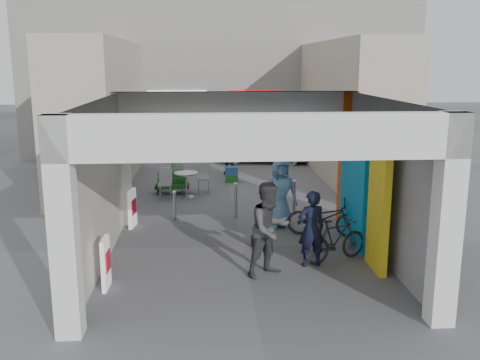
{
  "coord_description": "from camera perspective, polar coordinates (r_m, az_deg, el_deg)",
  "views": [
    {
      "loc": [
        -0.85,
        -11.93,
        4.23
      ],
      "look_at": [
        0.03,
        1.0,
        1.38
      ],
      "focal_mm": 40.0,
      "sensor_mm": 36.0,
      "label": 1
    }
  ],
  "objects": [
    {
      "name": "far_building",
      "position": [
        25.94,
        -2.06,
        11.87
      ],
      "size": [
        18.0,
        4.08,
        8.0
      ],
      "color": "white",
      "rests_on": "ground"
    },
    {
      "name": "white_van",
      "position": [
        23.21,
        2.34,
        3.63
      ],
      "size": [
        4.31,
        2.42,
        1.38
      ],
      "primitive_type": "imported",
      "rotation": [
        0.0,
        0.0,
        1.37
      ],
      "color": "white",
      "rests_on": "ground"
    },
    {
      "name": "produce_stand",
      "position": [
        17.8,
        -7.25,
        -0.48
      ],
      "size": [
        1.12,
        0.6,
        0.73
      ],
      "rotation": [
        0.0,
        0.0,
        -0.18
      ],
      "color": "black",
      "rests_on": "ground"
    },
    {
      "name": "bollard_right",
      "position": [
        15.2,
        5.8,
        -1.9
      ],
      "size": [
        0.09,
        0.09,
        0.98
      ],
      "primitive_type": "cylinder",
      "color": "#95989D",
      "rests_on": "ground"
    },
    {
      "name": "man_back_turned",
      "position": [
        10.77,
        3.18,
        -5.25
      ],
      "size": [
        1.18,
        1.12,
        1.93
      ],
      "primitive_type": "imported",
      "rotation": [
        0.0,
        0.0,
        0.55
      ],
      "color": "#3C3C3F",
      "rests_on": "ground"
    },
    {
      "name": "man_elderly",
      "position": [
        13.97,
        4.3,
        -1.36
      ],
      "size": [
        0.97,
        0.72,
        1.83
      ],
      "primitive_type": "imported",
      "rotation": [
        0.0,
        0.0,
        0.16
      ],
      "color": "#5D8BB5",
      "rests_on": "ground"
    },
    {
      "name": "ground",
      "position": [
        12.69,
        0.17,
        -7.07
      ],
      "size": [
        90.0,
        90.0,
        0.0
      ],
      "primitive_type": "plane",
      "color": "#595A5F",
      "rests_on": "ground"
    },
    {
      "name": "bicycle_rear",
      "position": [
        11.8,
        10.19,
        -6.32
      ],
      "size": [
        1.64,
        1.07,
        0.96
      ],
      "primitive_type": "imported",
      "rotation": [
        0.0,
        0.0,
        2.0
      ],
      "color": "black",
      "rests_on": "ground"
    },
    {
      "name": "plaza_bldg_right",
      "position": [
        20.23,
        11.55,
        7.25
      ],
      "size": [
        2.0,
        9.0,
        5.0
      ],
      "primitive_type": "cube",
      "color": "#ABA08E",
      "rests_on": "ground"
    },
    {
      "name": "man_crates",
      "position": [
        20.5,
        -1.11,
        2.95
      ],
      "size": [
        1.07,
        0.61,
        1.73
      ],
      "primitive_type": "imported",
      "rotation": [
        0.0,
        0.0,
        3.33
      ],
      "color": "black",
      "rests_on": "ground"
    },
    {
      "name": "crate_stack",
      "position": [
        19.31,
        -0.89,
        0.6
      ],
      "size": [
        0.48,
        0.39,
        0.56
      ],
      "rotation": [
        0.0,
        0.0,
        -0.09
      ],
      "color": "#1B6023",
      "rests_on": "ground"
    },
    {
      "name": "bollard_left",
      "position": [
        14.67,
        -6.99,
        -2.8
      ],
      "size": [
        0.09,
        0.09,
        0.81
      ],
      "primitive_type": "cylinder",
      "color": "#95989D",
      "rests_on": "ground"
    },
    {
      "name": "advert_board_far",
      "position": [
        14.28,
        -11.4,
        -2.96
      ],
      "size": [
        0.17,
        0.56,
        1.0
      ],
      "rotation": [
        0.0,
        0.0,
        -0.15
      ],
      "color": "white",
      "rests_on": "ground"
    },
    {
      "name": "bollard_center",
      "position": [
        14.79,
        -0.46,
        -2.24
      ],
      "size": [
        0.09,
        0.09,
        0.98
      ],
      "primitive_type": "cylinder",
      "color": "#95989D",
      "rests_on": "ground"
    },
    {
      "name": "plaza_bldg_left",
      "position": [
        19.85,
        -14.59,
        7.01
      ],
      "size": [
        2.0,
        9.0,
        5.0
      ],
      "primitive_type": "cube",
      "color": "#ABA08E",
      "rests_on": "ground"
    },
    {
      "name": "man_with_dog",
      "position": [
        11.37,
        7.61,
        -5.16
      ],
      "size": [
        0.66,
        0.49,
        1.64
      ],
      "primitive_type": "imported",
      "rotation": [
        0.0,
        0.0,
        3.32
      ],
      "color": "black",
      "rests_on": "ground"
    },
    {
      "name": "advert_board_near",
      "position": [
        10.59,
        -14.11,
        -8.59
      ],
      "size": [
        0.11,
        0.55,
        1.0
      ],
      "rotation": [
        0.0,
        0.0,
        -0.02
      ],
      "color": "white",
      "rests_on": "ground"
    },
    {
      "name": "bicycle_front",
      "position": [
        13.46,
        8.93,
        -3.93
      ],
      "size": [
        1.93,
        1.09,
        0.96
      ],
      "primitive_type": "imported",
      "rotation": [
        0.0,
        0.0,
        1.31
      ],
      "color": "black",
      "rests_on": "ground"
    },
    {
      "name": "cafe_set",
      "position": [
        17.49,
        -6.12,
        -0.5
      ],
      "size": [
        1.61,
        1.3,
        0.98
      ],
      "rotation": [
        0.0,
        0.0,
        0.01
      ],
      "color": "#9D9DA1",
      "rests_on": "ground"
    },
    {
      "name": "arcade_canopy",
      "position": [
        11.36,
        3.19,
        2.61
      ],
      "size": [
        6.4,
        6.45,
        6.4
      ],
      "color": "silver",
      "rests_on": "ground"
    },
    {
      "name": "border_collie",
      "position": [
        12.56,
        1.81,
        -6.13
      ],
      "size": [
        0.22,
        0.44,
        0.6
      ],
      "rotation": [
        0.0,
        0.0,
        0.03
      ],
      "color": "black",
      "rests_on": "ground"
    }
  ]
}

